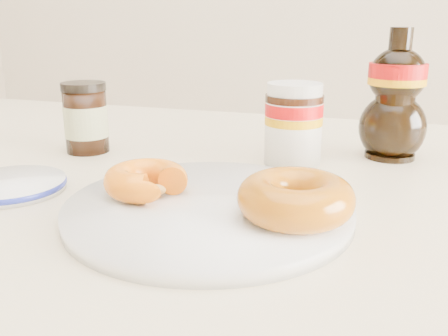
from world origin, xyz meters
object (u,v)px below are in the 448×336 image
(blue_rim_saucer, at_px, (10,185))
(dining_table, at_px, (214,248))
(nutella_jar, at_px, (294,121))
(dark_jar, at_px, (86,118))
(donut_bitten, at_px, (146,180))
(syrup_bottle, at_px, (395,95))
(donut_whole, at_px, (296,198))
(plate, at_px, (209,208))

(blue_rim_saucer, bearing_deg, dining_table, 23.56)
(nutella_jar, bearing_deg, dark_jar, -173.91)
(dark_jar, bearing_deg, blue_rim_saucer, -86.09)
(blue_rim_saucer, bearing_deg, dark_jar, 93.91)
(donut_bitten, xyz_separation_m, dark_jar, (-0.18, 0.18, 0.02))
(syrup_bottle, relative_size, dark_jar, 1.75)
(syrup_bottle, xyz_separation_m, blue_rim_saucer, (-0.41, -0.28, -0.08))
(donut_bitten, height_order, dark_jar, dark_jar)
(syrup_bottle, distance_m, dark_jar, 0.44)
(syrup_bottle, bearing_deg, donut_whole, -105.63)
(donut_bitten, bearing_deg, blue_rim_saucer, 166.85)
(donut_whole, distance_m, dark_jar, 0.39)
(plate, xyz_separation_m, blue_rim_saucer, (-0.24, 0.00, -0.00))
(dining_table, height_order, plate, plate)
(dining_table, distance_m, nutella_jar, 0.20)
(plate, bearing_deg, nutella_jar, 77.89)
(dining_table, xyz_separation_m, plate, (0.03, -0.09, 0.09))
(donut_bitten, relative_size, syrup_bottle, 0.49)
(donut_bitten, height_order, donut_whole, donut_whole)
(donut_whole, bearing_deg, nutella_jar, 101.07)
(nutella_jar, bearing_deg, donut_whole, -78.93)
(dining_table, bearing_deg, nutella_jar, 58.40)
(donut_bitten, distance_m, dark_jar, 0.25)
(donut_whole, height_order, dark_jar, dark_jar)
(dining_table, bearing_deg, blue_rim_saucer, -156.44)
(plate, distance_m, syrup_bottle, 0.34)
(blue_rim_saucer, bearing_deg, syrup_bottle, 34.33)
(donut_bitten, bearing_deg, plate, -16.41)
(dining_table, bearing_deg, donut_whole, -42.44)
(donut_bitten, xyz_separation_m, nutella_jar, (0.11, 0.21, 0.03))
(donut_whole, xyz_separation_m, nutella_jar, (-0.04, 0.22, 0.03))
(nutella_jar, relative_size, blue_rim_saucer, 0.87)
(donut_bitten, bearing_deg, syrup_bottle, 35.08)
(syrup_bottle, bearing_deg, dining_table, -136.52)
(donut_bitten, relative_size, nutella_jar, 0.80)
(dark_jar, bearing_deg, dining_table, -20.80)
(plate, bearing_deg, dark_jar, 144.72)
(plate, height_order, syrup_bottle, syrup_bottle)
(donut_whole, height_order, nutella_jar, nutella_jar)
(plate, bearing_deg, donut_whole, -8.33)
(syrup_bottle, bearing_deg, blue_rim_saucer, -145.67)
(donut_whole, distance_m, blue_rim_saucer, 0.33)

